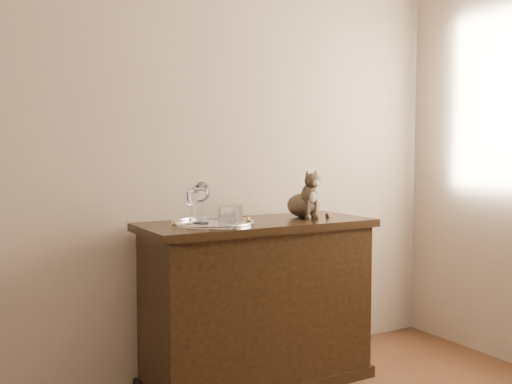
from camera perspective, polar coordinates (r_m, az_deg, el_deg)
wall_back at (r=2.94m, az=-13.24°, el=6.82°), size 4.00×0.10×2.70m
sideboard at (r=2.99m, az=0.13°, el=-11.04°), size 1.20×0.50×0.85m
tray at (r=2.76m, az=-4.33°, el=-3.22°), size 0.40×0.40×0.01m
wine_glass_a at (r=2.75m, az=-5.82°, el=-1.21°), size 0.07×0.07×0.19m
wine_glass_b at (r=2.79m, az=-5.85°, el=-1.23°), size 0.07×0.07×0.18m
wine_glass_c at (r=2.67m, az=-6.47°, el=-1.53°), size 0.07×0.07×0.17m
wine_glass_d at (r=2.75m, az=-5.42°, el=-1.07°), size 0.08×0.08×0.20m
tumbler_a at (r=2.75m, az=-2.33°, el=-2.31°), size 0.07×0.07×0.08m
tumbler_b at (r=2.68m, az=-2.87°, el=-2.38°), size 0.08×0.08×0.09m
tumbler_c at (r=2.81m, az=-2.10°, el=-2.16°), size 0.07×0.07×0.08m
cat at (r=3.07m, az=4.77°, el=-0.13°), size 0.28×0.27×0.26m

